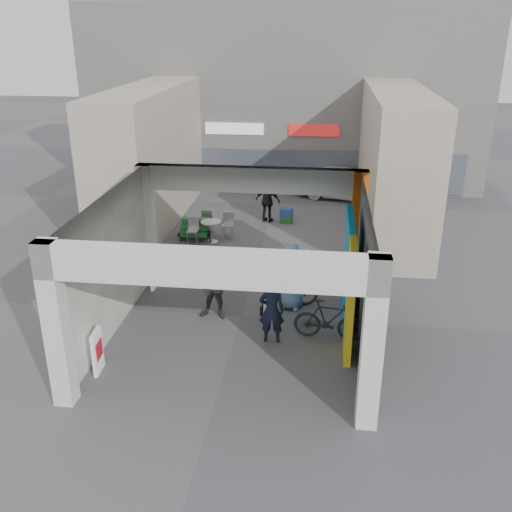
# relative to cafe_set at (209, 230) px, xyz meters

# --- Properties ---
(ground) EXTENTS (90.00, 90.00, 0.00)m
(ground) POSITION_rel_cafe_set_xyz_m (1.93, -5.56, -0.32)
(ground) COLOR #525357
(ground) RESTS_ON ground
(arcade_canopy) EXTENTS (6.40, 6.45, 6.40)m
(arcade_canopy) POSITION_rel_cafe_set_xyz_m (2.47, -6.38, 1.98)
(arcade_canopy) COLOR silver
(arcade_canopy) RESTS_ON ground
(far_building) EXTENTS (18.00, 4.08, 8.00)m
(far_building) POSITION_rel_cafe_set_xyz_m (1.93, 8.43, 3.67)
(far_building) COLOR silver
(far_building) RESTS_ON ground
(plaza_bldg_left) EXTENTS (2.00, 9.00, 5.00)m
(plaza_bldg_left) POSITION_rel_cafe_set_xyz_m (-2.57, 1.94, 2.18)
(plaza_bldg_left) COLOR #B5AA96
(plaza_bldg_left) RESTS_ON ground
(plaza_bldg_right) EXTENTS (2.00, 9.00, 5.00)m
(plaza_bldg_right) POSITION_rel_cafe_set_xyz_m (6.43, 1.94, 2.18)
(plaza_bldg_right) COLOR #B5AA96
(plaza_bldg_right) RESTS_ON ground
(bollard_left) EXTENTS (0.09, 0.09, 0.96)m
(bollard_left) POSITION_rel_cafe_set_xyz_m (0.33, -3.23, 0.16)
(bollard_left) COLOR gray
(bollard_left) RESTS_ON ground
(bollard_center) EXTENTS (0.09, 0.09, 0.95)m
(bollard_center) POSITION_rel_cafe_set_xyz_m (1.82, -3.24, 0.15)
(bollard_center) COLOR gray
(bollard_center) RESTS_ON ground
(bollard_right) EXTENTS (0.09, 0.09, 0.91)m
(bollard_right) POSITION_rel_cafe_set_xyz_m (3.53, -2.99, 0.13)
(bollard_right) COLOR gray
(bollard_right) RESTS_ON ground
(advert_board_near) EXTENTS (0.13, 0.55, 1.00)m
(advert_board_near) POSITION_rel_cafe_set_xyz_m (-0.82, -8.45, 0.18)
(advert_board_near) COLOR silver
(advert_board_near) RESTS_ON ground
(advert_board_far) EXTENTS (0.11, 0.55, 1.00)m
(advert_board_far) POSITION_rel_cafe_set_xyz_m (-0.82, -4.12, 0.18)
(advert_board_far) COLOR silver
(advert_board_far) RESTS_ON ground
(cafe_set) EXTENTS (1.51, 1.22, 0.91)m
(cafe_set) POSITION_rel_cafe_set_xyz_m (0.00, 0.00, 0.00)
(cafe_set) COLOR #B4B3B9
(cafe_set) RESTS_ON ground
(produce_stand) EXTENTS (1.15, 0.62, 0.76)m
(produce_stand) POSITION_rel_cafe_set_xyz_m (-0.49, -0.12, -0.02)
(produce_stand) COLOR black
(produce_stand) RESTS_ON ground
(crate_stack) EXTENTS (0.49, 0.41, 0.56)m
(crate_stack) POSITION_rel_cafe_set_xyz_m (2.58, 2.13, -0.04)
(crate_stack) COLOR #1B5E24
(crate_stack) RESTS_ON ground
(border_collie) EXTENTS (0.26, 0.51, 0.71)m
(border_collie) POSITION_rel_cafe_set_xyz_m (2.61, -5.47, -0.04)
(border_collie) COLOR black
(border_collie) RESTS_ON ground
(man_with_dog) EXTENTS (0.62, 0.43, 1.66)m
(man_with_dog) POSITION_rel_cafe_set_xyz_m (2.84, -6.71, 0.51)
(man_with_dog) COLOR black
(man_with_dog) RESTS_ON ground
(man_back_turned) EXTENTS (0.92, 0.75, 1.76)m
(man_back_turned) POSITION_rel_cafe_set_xyz_m (1.29, -5.72, 0.56)
(man_back_turned) COLOR #3A393C
(man_back_turned) RESTS_ON ground
(man_elderly) EXTENTS (0.95, 0.68, 1.82)m
(man_elderly) POSITION_rel_cafe_set_xyz_m (3.18, -4.91, 0.59)
(man_elderly) COLOR #608BBA
(man_elderly) RESTS_ON ground
(man_crates) EXTENTS (1.06, 0.66, 1.68)m
(man_crates) POSITION_rel_cafe_set_xyz_m (1.86, 2.13, 0.52)
(man_crates) COLOR black
(man_crates) RESTS_ON ground
(bicycle_front) EXTENTS (2.01, 0.72, 1.05)m
(bicycle_front) POSITION_rel_cafe_set_xyz_m (4.23, -4.71, 0.20)
(bicycle_front) COLOR black
(bicycle_front) RESTS_ON ground
(bicycle_rear) EXTENTS (1.77, 0.68, 1.04)m
(bicycle_rear) POSITION_rel_cafe_set_xyz_m (4.22, -6.45, 0.20)
(bicycle_rear) COLOR black
(bicycle_rear) RESTS_ON ground
(white_van) EXTENTS (4.46, 2.73, 1.42)m
(white_van) POSITION_rel_cafe_set_xyz_m (4.87, 5.66, 0.39)
(white_van) COLOR silver
(white_van) RESTS_ON ground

